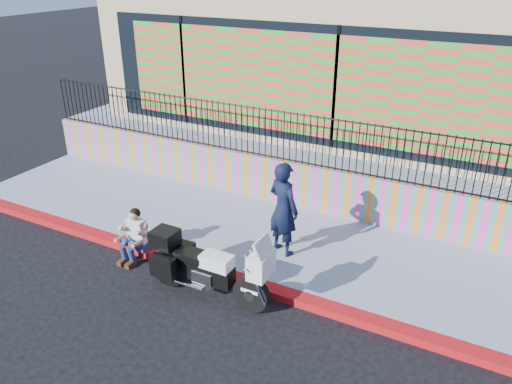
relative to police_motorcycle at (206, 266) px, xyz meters
The scene contains 10 objects.
ground 1.02m from the police_motorcycle, 44.85° to the left, with size 90.00×90.00×0.00m, color black.
red_curb 0.98m from the police_motorcycle, 44.85° to the left, with size 16.00×0.30×0.15m, color #A50B1B.
sidewalk 2.36m from the police_motorcycle, 75.49° to the left, with size 16.00×3.00×0.15m, color gray.
mural_wall 3.87m from the police_motorcycle, 81.44° to the left, with size 16.00×0.20×1.10m, color #FF43A5.
metal_fence 4.05m from the police_motorcycle, 81.44° to the left, with size 15.80×0.04×1.20m, color black, non-canonical shape.
elevated_platform 8.94m from the police_motorcycle, 86.31° to the left, with size 16.00×10.00×1.25m, color gray.
storefront_building 9.11m from the police_motorcycle, 86.22° to the left, with size 14.00×8.06×4.00m.
police_motorcycle is the anchor object (origin of this frame).
police_officer 1.96m from the police_motorcycle, 69.29° to the left, with size 0.71×0.47×1.95m, color black.
seated_man 2.00m from the police_motorcycle, behind, with size 0.54×0.71×1.06m.
Camera 1 is at (3.67, -6.73, 5.59)m, focal length 35.00 mm.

